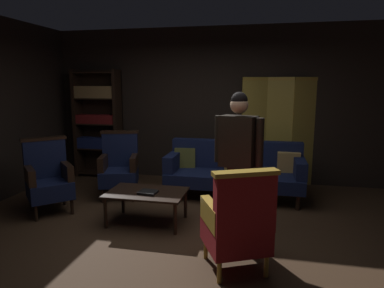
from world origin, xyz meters
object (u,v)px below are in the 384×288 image
(folding_screen, at_px, (279,130))
(bookshelf, at_px, (98,121))
(standing_figure, at_px, (238,153))
(book_black_cloth, at_px, (148,192))
(armchair_gilt_accent, at_px, (238,223))
(velvet_couch, at_px, (234,169))
(armchair_wing_left, at_px, (120,166))
(coffee_table, at_px, (147,195))
(armchair_wing_right, at_px, (48,178))

(folding_screen, distance_m, bookshelf, 3.39)
(standing_figure, distance_m, book_black_cloth, 1.28)
(armchair_gilt_accent, height_order, book_black_cloth, armchair_gilt_accent)
(velvet_couch, xyz_separation_m, armchair_gilt_accent, (0.23, -2.21, 0.04))
(bookshelf, distance_m, standing_figure, 3.63)
(folding_screen, xyz_separation_m, armchair_wing_left, (-2.49, -1.18, -0.50))
(bookshelf, xyz_separation_m, book_black_cloth, (1.73, -2.09, -0.64))
(book_black_cloth, bearing_deg, coffee_table, 123.74)
(folding_screen, distance_m, standing_figure, 2.38)
(folding_screen, height_order, velvet_couch, folding_screen)
(armchair_gilt_accent, relative_size, armchair_wing_left, 1.00)
(armchair_wing_left, height_order, armchair_wing_right, same)
(bookshelf, relative_size, coffee_table, 2.05)
(standing_figure, bearing_deg, armchair_gilt_accent, -84.75)
(bookshelf, xyz_separation_m, coffee_table, (1.69, -2.03, -0.70))
(coffee_table, height_order, armchair_wing_left, armchair_wing_left)
(coffee_table, height_order, armchair_gilt_accent, armchair_gilt_accent)
(armchair_wing_left, distance_m, book_black_cloth, 1.29)
(bookshelf, height_order, armchair_wing_left, bookshelf)
(armchair_wing_left, bearing_deg, velvet_couch, 11.37)
(velvet_couch, xyz_separation_m, armchair_wing_right, (-2.50, -1.18, 0.04))
(folding_screen, relative_size, velvet_couch, 0.90)
(armchair_wing_right, bearing_deg, folding_screen, 32.11)
(standing_figure, height_order, book_black_cloth, standing_figure)
(armchair_gilt_accent, xyz_separation_m, armchair_wing_right, (-2.73, 1.03, 0.00))
(armchair_wing_right, relative_size, standing_figure, 0.61)
(velvet_couch, relative_size, coffee_table, 2.12)
(armchair_wing_right, height_order, book_black_cloth, armchair_wing_right)
(velvet_couch, relative_size, book_black_cloth, 9.48)
(velvet_couch, bearing_deg, standing_figure, -83.88)
(armchair_gilt_accent, bearing_deg, folding_screen, 81.28)
(armchair_wing_right, bearing_deg, book_black_cloth, -6.41)
(armchair_wing_right, bearing_deg, armchair_gilt_accent, -20.72)
(folding_screen, height_order, armchair_gilt_accent, folding_screen)
(standing_figure, bearing_deg, armchair_wing_left, 149.75)
(coffee_table, distance_m, book_black_cloth, 0.10)
(bookshelf, bearing_deg, standing_figure, -38.07)
(coffee_table, height_order, standing_figure, standing_figure)
(coffee_table, xyz_separation_m, book_black_cloth, (0.04, -0.06, 0.06))
(armchair_wing_right, xyz_separation_m, book_black_cloth, (1.53, -0.17, -0.06))
(armchair_gilt_accent, bearing_deg, bookshelf, 134.75)
(standing_figure, xyz_separation_m, book_black_cloth, (-1.13, 0.15, -0.59))
(bookshelf, relative_size, standing_figure, 1.20)
(armchair_wing_right, bearing_deg, bookshelf, 95.94)
(velvet_couch, distance_m, coffee_table, 1.64)
(coffee_table, bearing_deg, bookshelf, 129.74)
(folding_screen, distance_m, coffee_table, 2.78)
(armchair_gilt_accent, bearing_deg, book_black_cloth, 144.32)
(velvet_couch, distance_m, armchair_gilt_accent, 2.22)
(velvet_couch, bearing_deg, bookshelf, 164.67)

